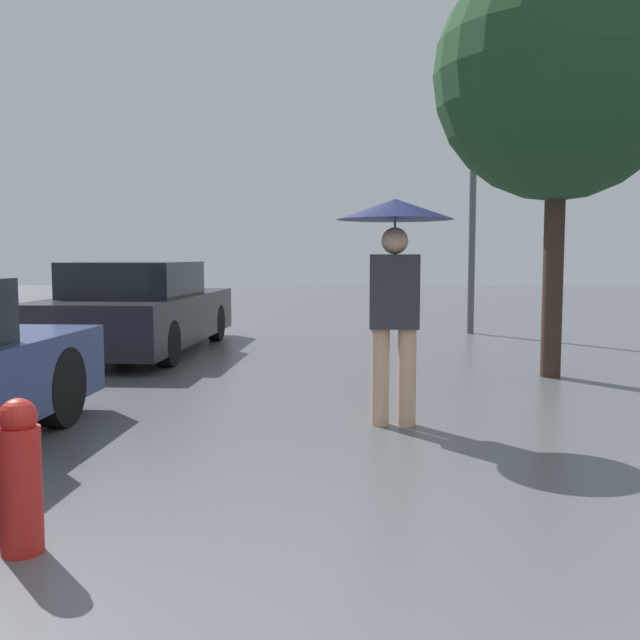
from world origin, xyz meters
name	(u,v)px	position (x,y,z in m)	size (l,w,h in m)	color
pedestrian	(395,254)	(0.27, 3.52, 1.37)	(0.92, 0.92, 1.80)	tan
parked_car_farthest	(140,310)	(-3.16, 7.69, 0.59)	(1.73, 4.40, 1.27)	black
tree	(559,76)	(2.10, 5.96, 3.29)	(2.71, 2.71, 4.66)	#38281E
street_lamp	(473,179)	(1.83, 10.45, 2.66)	(0.25, 0.25, 4.61)	#515456
fire_hydrant	(20,477)	(-1.49, 0.93, 0.36)	(0.19, 0.19, 0.72)	#B21E19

